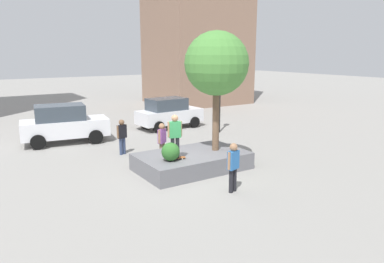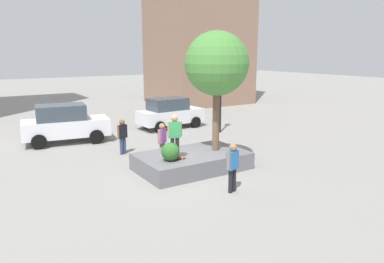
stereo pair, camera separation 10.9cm
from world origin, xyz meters
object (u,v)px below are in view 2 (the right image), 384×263
skateboard (175,158)px  pedestrian_crossing (122,134)px  planter_ledge (192,161)px  plaza_tree (217,64)px  skateboarder (175,133)px  passerby_with_bag (162,139)px  bystander_watching (233,164)px  police_car (65,123)px  traffic_light_corner (221,79)px  sedan_parked (170,113)px

skateboard → pedestrian_crossing: (-0.51, 4.02, 0.22)m
planter_ledge → plaza_tree: (1.09, -0.11, 3.88)m
planter_ledge → plaza_tree: 4.03m
skateboarder → passerby_with_bag: skateboarder is taller
bystander_watching → pedestrian_crossing: bearing=101.9°
skateboarder → police_car: skateboarder is taller
bystander_watching → passerby_with_bag: bearing=93.2°
planter_ledge → bystander_watching: bearing=-93.5°
skateboard → bystander_watching: size_ratio=0.48×
skateboard → police_car: 8.08m
traffic_light_corner → passerby_with_bag: bearing=-149.8°
planter_ledge → bystander_watching: (-0.17, -2.84, 0.65)m
plaza_tree → sedan_parked: bearing=74.6°
skateboard → passerby_with_bag: size_ratio=0.50×
skateboarder → passerby_with_bag: (0.60, 2.17, -0.74)m
skateboarder → skateboard: bearing=0.0°
pedestrian_crossing → skateboarder: bearing=-82.8°
planter_ledge → traffic_light_corner: traffic_light_corner is taller
sedan_parked → passerby_with_bag: 7.03m
traffic_light_corner → passerby_with_bag: traffic_light_corner is taller
skateboard → traffic_light_corner: 8.56m
skateboarder → pedestrian_crossing: (-0.51, 4.02, -0.75)m
bystander_watching → passerby_with_bag: (-0.25, 4.60, -0.03)m
police_car → sedan_parked: police_car is taller
plaza_tree → passerby_with_bag: 4.05m
skateboarder → bystander_watching: bearing=-70.7°
skateboarder → sedan_parked: 9.23m
skateboard → skateboarder: skateboarder is taller
plaza_tree → passerby_with_bag: (-1.52, 1.87, -3.25)m
skateboard → passerby_with_bag: passerby_with_bag is taller
skateboarder → sedan_parked: size_ratio=0.40×
plaza_tree → pedestrian_crossing: size_ratio=2.94×
pedestrian_crossing → plaza_tree: bearing=-54.8°
skateboarder → traffic_light_corner: (6.17, 5.40, 1.47)m
traffic_light_corner → bystander_watching: 9.72m
skateboarder → plaza_tree: bearing=7.9°
planter_ledge → sedan_parked: (3.26, 7.74, 0.63)m
skateboard → skateboarder: size_ratio=0.50×
skateboarder → traffic_light_corner: 8.33m
skateboarder → bystander_watching: skateboarder is taller
sedan_parked → pedestrian_crossing: (-4.79, -4.13, -0.01)m
pedestrian_crossing → sedan_parked: bearing=40.8°
planter_ledge → passerby_with_bag: (-0.43, 1.76, 0.63)m
skateboard → police_car: size_ratio=0.18×
sedan_parked → plaza_tree: bearing=-105.4°
police_car → bystander_watching: bearing=-73.3°
bystander_watching → plaza_tree: bearing=65.1°
plaza_tree → skateboard: (-2.12, -0.29, -3.49)m
skateboard → bystander_watching: bearing=-70.7°
sedan_parked → traffic_light_corner: (1.89, -2.75, 2.22)m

